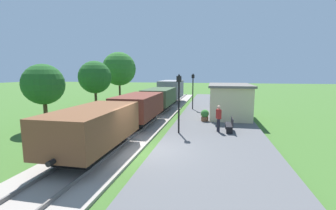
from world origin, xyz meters
TOP-DOWN VIEW (x-y plane):
  - ground_plane at (0.00, 0.00)m, footprint 160.00×160.00m
  - platform_slab at (3.20, 0.00)m, footprint 6.00×60.00m
  - track_ballast at (-2.40, 0.00)m, footprint 3.80×60.00m
  - rail_near at (-1.68, 0.00)m, footprint 0.07×60.00m
  - rail_far at (-3.12, 0.00)m, footprint 0.07×60.00m
  - freight_train at (-2.40, 9.60)m, footprint 2.50×26.00m
  - station_hut at (4.40, 9.79)m, footprint 3.50×5.80m
  - bench_near_hut at (4.15, 4.38)m, footprint 0.42×1.50m
  - person_waiting at (3.40, 4.15)m, footprint 0.34×0.43m
  - potted_planter at (2.43, 7.29)m, footprint 0.64×0.64m
  - lamp_post_near at (0.95, 3.40)m, footprint 0.28×0.28m
  - lamp_post_far at (0.95, 12.96)m, footprint 0.28×0.28m
  - tree_trackside_mid at (-8.87, 3.77)m, footprint 2.90×2.90m
  - tree_trackside_far at (-9.59, 12.34)m, footprint 3.50×3.50m
  - tree_field_left at (-10.21, 20.33)m, footprint 4.72×4.72m

SIDE VIEW (x-z plane):
  - ground_plane at x=0.00m, z-range 0.00..0.00m
  - track_ballast at x=-2.40m, z-range 0.00..0.12m
  - platform_slab at x=3.20m, z-range 0.00..0.25m
  - rail_near at x=-1.68m, z-range 0.12..0.26m
  - rail_far at x=-3.12m, z-range 0.12..0.26m
  - bench_near_hut at x=4.15m, z-range 0.27..1.18m
  - potted_planter at x=2.43m, z-range 0.26..1.18m
  - person_waiting at x=3.40m, z-range 0.33..2.04m
  - freight_train at x=-2.40m, z-range 0.12..2.84m
  - station_hut at x=4.40m, z-range 0.26..3.04m
  - lamp_post_near at x=0.95m, z-range 0.95..4.65m
  - lamp_post_far at x=0.95m, z-range 0.95..4.65m
  - tree_trackside_mid at x=-8.87m, z-range 0.86..5.50m
  - tree_trackside_far at x=-9.59m, z-range 0.88..6.16m
  - tree_field_left at x=-10.21m, z-range 1.08..7.98m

